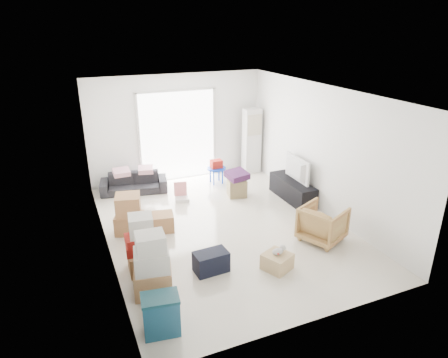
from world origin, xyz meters
name	(u,v)px	position (x,y,z in m)	size (l,w,h in m)	color
room_shell	(223,164)	(0.00, 0.00, 1.35)	(4.98, 6.48, 3.18)	beige
sliding_door	(178,132)	(0.00, 2.98, 1.24)	(2.10, 0.04, 2.33)	white
ac_tower	(252,141)	(1.95, 2.65, 0.88)	(0.45, 0.30, 1.75)	silver
tv_console	(292,190)	(2.00, 0.62, 0.24)	(0.43, 1.42, 0.47)	black
television	(293,178)	(2.00, 0.62, 0.54)	(0.95, 0.55, 0.12)	black
sofa	(134,180)	(-1.30, 2.50, 0.31)	(1.58, 0.46, 0.62)	#27282D
pillow_left	(121,167)	(-1.56, 2.50, 0.68)	(0.40, 0.32, 0.13)	#CA93A1
pillow_right	(145,165)	(-0.99, 2.45, 0.68)	(0.35, 0.28, 0.12)	#CA93A1
armchair	(323,222)	(1.51, -1.20, 0.38)	(0.74, 0.69, 0.76)	tan
storage_bins	(161,314)	(-1.90, -2.38, 0.29)	(0.54, 0.41, 0.57)	navy
box_stack_a	(152,267)	(-1.80, -1.53, 0.46)	(0.65, 0.58, 1.02)	#9B7546
box_stack_b	(143,247)	(-1.80, -0.87, 0.44)	(0.57, 0.52, 1.00)	#9B7546
box_stack_c	(129,215)	(-1.77, 0.51, 0.39)	(0.65, 0.60, 0.79)	#9B7546
loose_box	(163,222)	(-1.14, 0.36, 0.17)	(0.41, 0.41, 0.34)	#9B7546
duffel_bag	(211,262)	(-0.79, -1.33, 0.18)	(0.55, 0.33, 0.35)	black
ottoman	(237,187)	(0.90, 1.31, 0.21)	(0.42, 0.42, 0.42)	olive
blanket	(237,176)	(0.90, 1.31, 0.49)	(0.46, 0.46, 0.14)	#4C1E4D
kids_table	(216,167)	(0.76, 2.25, 0.44)	(0.48, 0.48, 0.62)	#0C34B8
toy_walker	(182,195)	(-0.38, 1.59, 0.12)	(0.37, 0.34, 0.42)	silver
wood_crate	(277,261)	(0.25, -1.70, 0.14)	(0.42, 0.42, 0.28)	tan
plush_bunny	(279,251)	(0.28, -1.70, 0.34)	(0.26, 0.16, 0.13)	#B2ADA8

